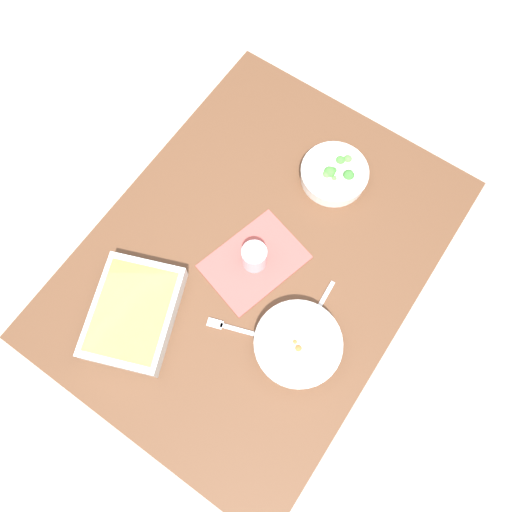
% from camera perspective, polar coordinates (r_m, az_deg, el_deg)
% --- Properties ---
extents(ground_plane, '(6.00, 6.00, 0.00)m').
position_cam_1_polar(ground_plane, '(2.15, 0.00, -6.58)').
color(ground_plane, '#B2A899').
extents(dining_table, '(1.20, 0.90, 0.74)m').
position_cam_1_polar(dining_table, '(1.52, 0.00, -1.13)').
color(dining_table, brown).
rests_on(dining_table, ground_plane).
extents(placemat, '(0.32, 0.27, 0.00)m').
position_cam_1_polar(placemat, '(1.43, -0.19, -0.64)').
color(placemat, '#B24C47').
rests_on(placemat, dining_table).
extents(stew_bowl, '(0.24, 0.24, 0.06)m').
position_cam_1_polar(stew_bowl, '(1.35, 4.88, -10.16)').
color(stew_bowl, silver).
rests_on(stew_bowl, dining_table).
extents(broccoli_bowl, '(0.21, 0.21, 0.07)m').
position_cam_1_polar(broccoli_bowl, '(1.53, 9.06, 9.42)').
color(broccoli_bowl, silver).
rests_on(broccoli_bowl, dining_table).
extents(baking_dish, '(0.36, 0.31, 0.06)m').
position_cam_1_polar(baking_dish, '(1.40, -14.05, -6.42)').
color(baking_dish, silver).
rests_on(baking_dish, dining_table).
extents(drink_cup, '(0.07, 0.07, 0.08)m').
position_cam_1_polar(drink_cup, '(1.40, -0.20, -0.16)').
color(drink_cup, '#B2BCC6').
rests_on(drink_cup, dining_table).
extents(spoon_by_stew, '(0.18, 0.03, 0.01)m').
position_cam_1_polar(spoon_by_stew, '(1.39, 6.79, -6.83)').
color(spoon_by_stew, silver).
rests_on(spoon_by_stew, dining_table).
extents(fork_on_table, '(0.08, 0.17, 0.01)m').
position_cam_1_polar(fork_on_table, '(1.38, -2.68, -8.39)').
color(fork_on_table, silver).
rests_on(fork_on_table, dining_table).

